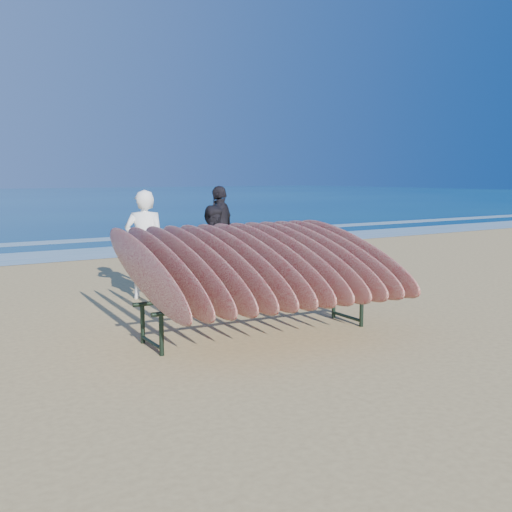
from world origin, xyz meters
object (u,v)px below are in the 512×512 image
object	(u,v)px
person_white	(145,245)
person_dark_a	(215,250)
surfboard_rack	(258,263)
person_dark_b	(220,230)

from	to	relation	value
person_white	person_dark_a	world-z (taller)	person_white
surfboard_rack	person_dark_b	distance (m)	5.36
person_white	person_dark_a	bearing A→B (deg)	-166.46
surfboard_rack	person_dark_b	bearing A→B (deg)	68.99
surfboard_rack	person_dark_a	size ratio (longest dim) A/B	2.15
person_dark_b	person_white	bearing A→B (deg)	-3.46
surfboard_rack	person_dark_a	xyz separation A→B (m)	(1.02, 2.83, -0.17)
person_white	person_dark_a	distance (m)	1.25
person_dark_b	surfboard_rack	bearing A→B (deg)	27.16
surfboard_rack	person_white	size ratio (longest dim) A/B	1.83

